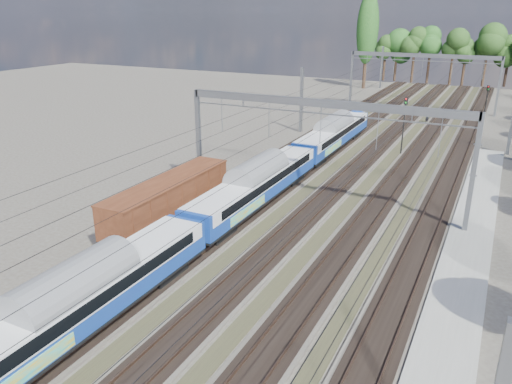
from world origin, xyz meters
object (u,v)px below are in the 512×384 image
at_px(freight_boxcar, 169,198).
at_px(worker, 428,116).
at_px(signal_far, 486,101).
at_px(emu_train, 255,181).
at_px(signal_near, 404,118).

distance_m(freight_boxcar, worker, 47.91).
relative_size(worker, signal_far, 0.35).
bearing_deg(emu_train, worker, 79.61).
bearing_deg(worker, signal_near, -159.36).
height_order(freight_boxcar, signal_far, signal_far).
relative_size(emu_train, freight_boxcar, 4.56).
height_order(emu_train, worker, emu_train).
height_order(worker, signal_far, signal_far).
xyz_separation_m(freight_boxcar, signal_near, (11.90, 28.14, 2.01)).
xyz_separation_m(freight_boxcar, signal_far, (19.34, 47.84, 1.56)).
xyz_separation_m(emu_train, worker, (7.47, 40.75, -1.43)).
distance_m(emu_train, signal_near, 23.75).
bearing_deg(signal_far, freight_boxcar, -91.93).
height_order(emu_train, freight_boxcar, emu_train).
relative_size(emu_train, signal_near, 9.28).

